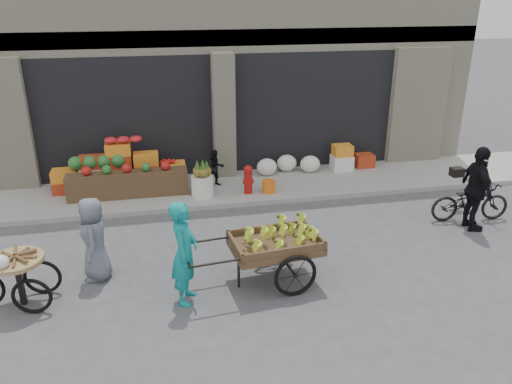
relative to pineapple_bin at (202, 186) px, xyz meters
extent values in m
plane|color=#424244|center=(0.75, -3.60, -0.37)|extent=(80.00, 80.00, 0.00)
cube|color=gray|center=(0.75, 0.50, -0.31)|extent=(18.00, 2.20, 0.12)
cube|color=beige|center=(0.75, 4.60, 3.13)|extent=(14.00, 6.00, 7.00)
cube|color=gray|center=(0.75, 1.75, 3.23)|extent=(14.00, 0.30, 0.40)
cube|color=black|center=(-1.73, 2.40, 1.30)|extent=(4.40, 1.60, 3.10)
cube|color=black|center=(3.23, 2.40, 1.30)|extent=(4.40, 1.60, 3.10)
cube|color=beige|center=(0.75, 1.55, 1.30)|extent=(0.55, 0.80, 3.22)
cube|color=brown|center=(-1.73, 0.35, 0.05)|extent=(2.80, 0.45, 0.60)
sphere|color=#1E5923|center=(-2.42, 0.85, 0.49)|extent=(0.34, 0.34, 0.34)
cylinder|color=silver|center=(0.00, 0.00, 0.00)|extent=(0.52, 0.52, 0.50)
cylinder|color=#A5140F|center=(1.10, -0.05, 0.03)|extent=(0.20, 0.20, 0.56)
sphere|color=#A5140F|center=(1.10, -0.05, 0.35)|extent=(0.22, 0.22, 0.22)
cylinder|color=orange|center=(1.60, -0.10, -0.10)|extent=(0.32, 0.32, 0.30)
ellipsoid|color=silver|center=(2.42, 1.10, -0.03)|extent=(1.70, 0.60, 0.44)
imported|color=black|center=(0.40, 0.60, 0.21)|extent=(0.51, 0.43, 0.93)
cube|color=brown|center=(0.84, -3.82, 0.31)|extent=(1.57, 1.11, 0.13)
torus|color=black|center=(1.06, -4.33, 0.00)|extent=(0.75, 0.14, 0.74)
torus|color=black|center=(0.95, -3.28, 0.00)|extent=(0.75, 0.14, 0.74)
cylinder|color=black|center=(0.19, -3.89, -0.06)|extent=(0.05, 0.05, 0.61)
imported|color=#118282|center=(-0.70, -4.09, 0.50)|extent=(0.58, 0.73, 1.75)
cylinder|color=#9E7F51|center=(-3.29, -3.66, 0.43)|extent=(0.92, 0.92, 0.07)
cube|color=black|center=(-3.29, -3.66, 0.03)|extent=(0.09, 0.09, 0.80)
torus|color=black|center=(-3.07, -3.97, -0.06)|extent=(0.62, 0.12, 0.62)
torus|color=black|center=(-3.01, -3.41, -0.06)|extent=(0.62, 0.12, 0.62)
imported|color=slate|center=(-2.17, -3.07, 0.38)|extent=(0.49, 0.74, 1.50)
imported|color=black|center=(5.58, -2.29, 0.08)|extent=(1.77, 0.79, 0.90)
imported|color=black|center=(5.38, -2.69, 0.53)|extent=(0.56, 1.10, 1.80)
camera|label=1|loc=(-1.01, -11.06, 4.34)|focal=35.00mm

